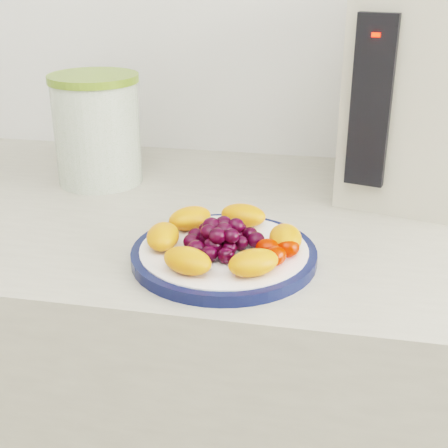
# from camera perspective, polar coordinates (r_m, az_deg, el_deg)

# --- Properties ---
(plate_rim) EXTENTS (0.23, 0.23, 0.01)m
(plate_rim) POSITION_cam_1_polar(r_m,az_deg,el_deg) (0.78, 0.00, -2.85)
(plate_rim) COLOR #0C143B
(plate_rim) RESTS_ON counter
(plate_face) EXTENTS (0.21, 0.21, 0.02)m
(plate_face) POSITION_cam_1_polar(r_m,az_deg,el_deg) (0.78, 0.00, -2.78)
(plate_face) COLOR white
(plate_face) RESTS_ON counter
(canister) EXTENTS (0.17, 0.17, 0.17)m
(canister) POSITION_cam_1_polar(r_m,az_deg,el_deg) (1.06, -11.48, 8.15)
(canister) COLOR #30580D
(canister) RESTS_ON counter
(canister_lid) EXTENTS (0.17, 0.17, 0.01)m
(canister_lid) POSITION_cam_1_polar(r_m,az_deg,el_deg) (1.04, -11.89, 12.92)
(canister_lid) COLOR olive
(canister_lid) RESTS_ON canister
(appliance_body) EXTENTS (0.24, 0.29, 0.32)m
(appliance_body) POSITION_cam_1_polar(r_m,az_deg,el_deg) (1.03, 17.56, 11.51)
(appliance_body) COLOR #BBB49F
(appliance_body) RESTS_ON counter
(appliance_panel) EXTENTS (0.06, 0.03, 0.24)m
(appliance_panel) POSITION_cam_1_polar(r_m,az_deg,el_deg) (0.91, 13.32, 10.76)
(appliance_panel) COLOR black
(appliance_panel) RESTS_ON appliance_body
(appliance_led) EXTENTS (0.01, 0.01, 0.01)m
(appliance_led) POSITION_cam_1_polar(r_m,az_deg,el_deg) (0.88, 13.74, 16.46)
(appliance_led) COLOR #FF0C05
(appliance_led) RESTS_ON appliance_panel
(fruit_plate) EXTENTS (0.20, 0.20, 0.04)m
(fruit_plate) POSITION_cam_1_polar(r_m,az_deg,el_deg) (0.77, 0.04, -1.30)
(fruit_plate) COLOR orange
(fruit_plate) RESTS_ON plate_face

